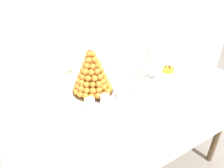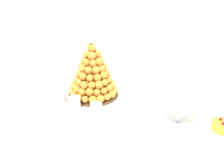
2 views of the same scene
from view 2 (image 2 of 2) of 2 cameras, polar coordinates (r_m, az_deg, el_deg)
buffet_table at (r=1.23m, az=3.88°, el=-10.85°), size 1.55×0.79×0.80m
serving_tray at (r=1.30m, az=-4.92°, el=-3.23°), size 0.54×0.38×0.02m
croquembouche at (r=1.29m, az=-4.25°, el=2.30°), size 0.25×0.25×0.30m
dessert_cup_left at (r=1.32m, az=-14.70°, el=-2.21°), size 0.05×0.05×0.05m
dessert_cup_mid_left at (r=1.26m, az=-11.18°, el=-3.16°), size 0.06×0.06×0.06m
dessert_cup_centre at (r=1.21m, az=-8.11°, el=-4.21°), size 0.05×0.05×0.06m
dessert_cup_mid_right at (r=1.16m, az=-3.45°, el=-5.42°), size 0.05×0.05×0.05m
dessert_cup_right at (r=1.11m, az=0.91°, el=-6.62°), size 0.06×0.06×0.06m
macaron_goblet at (r=1.08m, az=14.89°, el=-0.96°), size 0.14×0.14×0.25m
fruit_tart_plate at (r=1.15m, az=22.92°, el=-8.82°), size 0.20×0.20×0.05m
wine_glass at (r=1.46m, az=-4.20°, el=4.84°), size 0.07×0.07×0.17m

